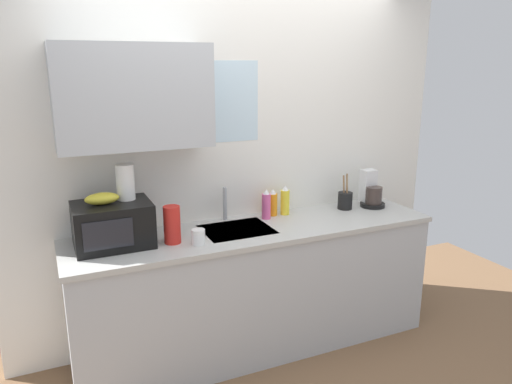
% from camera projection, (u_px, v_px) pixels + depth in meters
% --- Properties ---
extents(kitchen_wall_assembly, '(3.30, 0.42, 2.50)m').
position_uv_depth(kitchen_wall_assembly, '(220.00, 156.00, 3.42)').
color(kitchen_wall_assembly, white).
rests_on(kitchen_wall_assembly, ground).
extents(counter_unit, '(2.53, 0.63, 0.90)m').
position_uv_depth(counter_unit, '(256.00, 287.00, 3.42)').
color(counter_unit, '#B2B7BC').
rests_on(counter_unit, ground).
extents(sink_faucet, '(0.03, 0.03, 0.24)m').
position_uv_depth(sink_faucet, '(225.00, 204.00, 3.44)').
color(sink_faucet, '#B2B5BA').
rests_on(sink_faucet, counter_unit).
extents(microwave, '(0.46, 0.35, 0.27)m').
position_uv_depth(microwave, '(113.00, 225.00, 2.95)').
color(microwave, black).
rests_on(microwave, counter_unit).
extents(banana_bunch, '(0.20, 0.11, 0.07)m').
position_uv_depth(banana_bunch, '(102.00, 199.00, 2.89)').
color(banana_bunch, gold).
rests_on(banana_bunch, microwave).
extents(paper_towel_roll, '(0.11, 0.11, 0.22)m').
position_uv_depth(paper_towel_roll, '(125.00, 182.00, 2.97)').
color(paper_towel_roll, white).
rests_on(paper_towel_roll, microwave).
extents(coffee_maker, '(0.19, 0.21, 0.28)m').
position_uv_depth(coffee_maker, '(371.00, 193.00, 3.79)').
color(coffee_maker, black).
rests_on(coffee_maker, counter_unit).
extents(dish_soap_bottle_pink, '(0.06, 0.06, 0.22)m').
position_uv_depth(dish_soap_bottle_pink, '(266.00, 205.00, 3.47)').
color(dish_soap_bottle_pink, '#E55999').
rests_on(dish_soap_bottle_pink, counter_unit).
extents(dish_soap_bottle_orange, '(0.07, 0.07, 0.20)m').
position_uv_depth(dish_soap_bottle_orange, '(273.00, 203.00, 3.55)').
color(dish_soap_bottle_orange, orange).
rests_on(dish_soap_bottle_orange, counter_unit).
extents(dish_soap_bottle_yellow, '(0.07, 0.07, 0.22)m').
position_uv_depth(dish_soap_bottle_yellow, '(285.00, 201.00, 3.57)').
color(dish_soap_bottle_yellow, yellow).
rests_on(dish_soap_bottle_yellow, counter_unit).
extents(cereal_canister, '(0.10, 0.10, 0.24)m').
position_uv_depth(cereal_canister, '(172.00, 225.00, 3.00)').
color(cereal_canister, red).
rests_on(cereal_canister, counter_unit).
extents(mug_white, '(0.08, 0.08, 0.09)m').
position_uv_depth(mug_white, '(198.00, 237.00, 2.99)').
color(mug_white, white).
rests_on(mug_white, counter_unit).
extents(utensil_crock, '(0.11, 0.11, 0.28)m').
position_uv_depth(utensil_crock, '(345.00, 200.00, 3.72)').
color(utensil_crock, black).
rests_on(utensil_crock, counter_unit).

